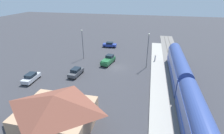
% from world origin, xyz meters
% --- Properties ---
extents(ground_plane, '(200.00, 200.00, 0.00)m').
position_xyz_m(ground_plane, '(0.00, 0.00, 0.00)').
color(ground_plane, '#38383D').
extents(railway_track, '(4.80, 70.00, 0.30)m').
position_xyz_m(railway_track, '(-14.00, 0.00, 0.09)').
color(railway_track, slate).
rests_on(railway_track, ground).
extents(platform, '(3.20, 46.00, 0.30)m').
position_xyz_m(platform, '(-10.00, 0.00, 0.15)').
color(platform, '#A8A399').
rests_on(platform, ground).
extents(station_building, '(10.32, 8.51, 5.35)m').
position_xyz_m(station_building, '(4.00, 22.00, 2.79)').
color(station_building, tan).
rests_on(station_building, ground).
extents(pedestrian_on_platform, '(0.36, 0.36, 1.71)m').
position_xyz_m(pedestrian_on_platform, '(-9.31, -5.45, 1.28)').
color(pedestrian_on_platform, '#23284C').
rests_on(pedestrian_on_platform, platform).
extents(pickup_green, '(2.98, 5.68, 2.14)m').
position_xyz_m(pickup_green, '(2.59, -1.68, 1.03)').
color(pickup_green, '#236638').
rests_on(pickup_green, ground).
extents(sedan_charcoal, '(2.24, 4.65, 1.74)m').
position_xyz_m(sedan_charcoal, '(8.11, 6.42, 0.88)').
color(sedan_charcoal, '#47494F').
rests_on(sedan_charcoal, ground).
extents(sedan_blue, '(4.50, 2.28, 1.74)m').
position_xyz_m(sedan_blue, '(5.57, -15.72, 0.88)').
color(sedan_blue, '#283D9E').
rests_on(sedan_blue, ground).
extents(sedan_silver, '(1.98, 4.56, 1.74)m').
position_xyz_m(sedan_silver, '(16.25, 11.00, 0.88)').
color(sedan_silver, silver).
rests_on(sedan_silver, ground).
extents(light_pole_near_platform, '(0.44, 0.44, 8.61)m').
position_xyz_m(light_pole_near_platform, '(-7.20, -1.42, 5.34)').
color(light_pole_near_platform, '#515156').
rests_on(light_pole_near_platform, ground).
extents(light_pole_lot_center, '(0.44, 0.44, 8.10)m').
position_xyz_m(light_pole_lot_center, '(10.28, -3.79, 5.07)').
color(light_pole_lot_center, '#515156').
rests_on(light_pole_lot_center, ground).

